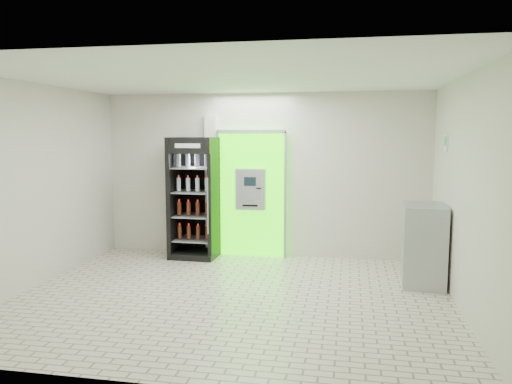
# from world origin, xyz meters

# --- Properties ---
(ground) EXTENTS (6.00, 6.00, 0.00)m
(ground) POSITION_xyz_m (0.00, 0.00, 0.00)
(ground) COLOR beige
(ground) RESTS_ON ground
(room_shell) EXTENTS (6.00, 6.00, 6.00)m
(room_shell) POSITION_xyz_m (0.00, 0.00, 1.84)
(room_shell) COLOR beige
(room_shell) RESTS_ON ground
(atm_assembly) EXTENTS (1.30, 0.24, 2.33)m
(atm_assembly) POSITION_xyz_m (-0.20, 2.41, 1.17)
(atm_assembly) COLOR #2BEC00
(atm_assembly) RESTS_ON ground
(pillar) EXTENTS (0.22, 0.11, 2.60)m
(pillar) POSITION_xyz_m (-0.98, 2.45, 1.30)
(pillar) COLOR silver
(pillar) RESTS_ON ground
(beverage_cooler) EXTENTS (0.84, 0.79, 2.19)m
(beverage_cooler) POSITION_xyz_m (-1.20, 2.13, 1.05)
(beverage_cooler) COLOR black
(beverage_cooler) RESTS_ON ground
(steel_cabinet) EXTENTS (0.67, 0.95, 1.21)m
(steel_cabinet) POSITION_xyz_m (2.69, 1.14, 0.61)
(steel_cabinet) COLOR #9A9DA1
(steel_cabinet) RESTS_ON ground
(exit_sign) EXTENTS (0.02, 0.22, 0.26)m
(exit_sign) POSITION_xyz_m (2.99, 1.40, 2.12)
(exit_sign) COLOR white
(exit_sign) RESTS_ON room_shell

